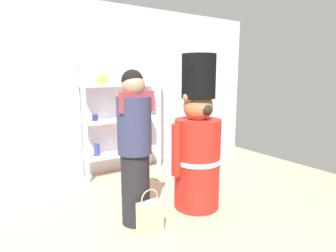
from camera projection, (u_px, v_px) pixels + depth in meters
ground_plane at (167, 240)px, 2.65m from camera, size 6.40×6.40×0.00m
back_wall at (86, 91)px, 4.21m from camera, size 6.40×0.12×2.60m
merchandise_shelf at (121, 118)px, 4.36m from camera, size 1.26×0.35×1.78m
teddy_bear_guard at (197, 144)px, 3.22m from camera, size 0.70×0.54×1.76m
person_shopper at (135, 146)px, 2.84m from camera, size 0.36×0.34×1.59m
shopping_bag at (150, 217)px, 2.75m from camera, size 0.25×0.12×0.45m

